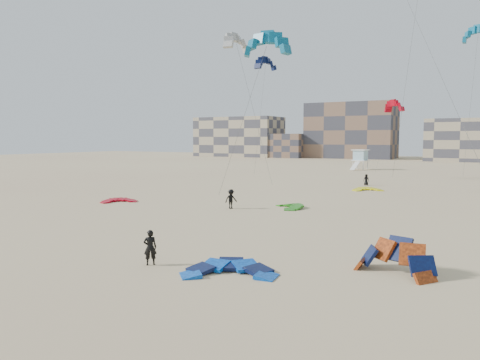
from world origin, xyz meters
The scene contains 18 objects.
ground centered at (0.00, 0.00, 0.00)m, with size 320.00×320.00×0.00m, color #C9B886.
kite_ground_blue centered at (2.01, 0.47, 0.00)m, with size 4.15×4.29×0.88m, color blue, non-canonical shape.
kite_ground_orange centered at (8.91, 4.36, 0.00)m, with size 4.05×2.83×2.81m, color #CF4C15, non-canonical shape.
kite_ground_red centered at (-20.81, 16.98, 0.00)m, with size 3.22×3.40×0.58m, color #B00000, non-canonical shape.
kite_ground_green centered at (-3.91, 21.69, 0.00)m, with size 3.33×3.50×0.66m, color #257B17, non-canonical shape.
kite_ground_yellow centered at (-1.12, 39.96, 0.00)m, with size 3.44×3.59×0.63m, color #E4F108, non-canonical shape.
kitesurfer_main centered at (-2.36, -0.11, 0.92)m, with size 0.67×0.44×1.84m, color black.
kitesurfer_c centered at (-8.45, 18.61, 0.90)m, with size 1.17×0.67×1.80m, color black.
kitesurfer_e centered at (-2.91, 46.31, 0.79)m, with size 0.77×0.50×1.58m, color black.
kite_fly_teal_a centered at (-3.56, 15.94, 13.88)m, with size 9.16×6.12×14.22m.
kite_fly_grey centered at (-14.82, 30.86, 17.75)m, with size 6.98×4.52×18.38m.
kite_fly_navy centered at (-19.83, 49.04, 18.10)m, with size 5.03×5.62×18.52m.
kite_fly_teal_b centered at (9.84, 53.54, 20.43)m, with size 5.03×4.87×20.64m.
kite_fly_red centered at (-1.96, 59.32, 11.49)m, with size 5.29×5.18×11.91m.
lifeguard_tower_far centered at (-12.28, 78.72, 2.07)m, with size 3.33×5.91×4.17m.
condo_west_a centered at (-70.00, 130.00, 7.00)m, with size 30.00×15.00×14.00m, color tan.
condo_west_b centered at (-30.00, 134.00, 9.00)m, with size 28.00×14.00×18.00m, color brown.
condo_fill_left centered at (-50.00, 128.00, 4.00)m, with size 12.00×10.00×8.00m, color brown.
Camera 1 is at (13.17, -18.48, 6.52)m, focal length 35.00 mm.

